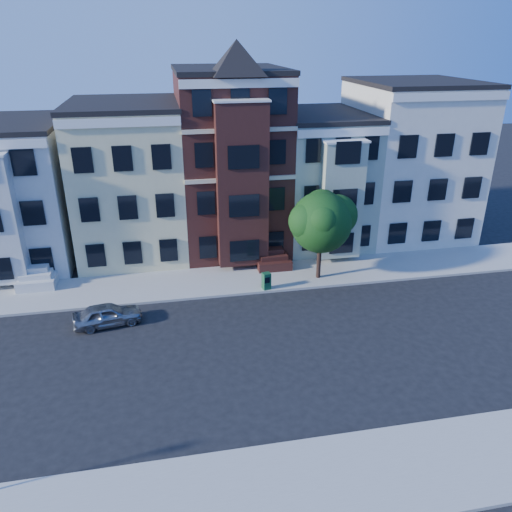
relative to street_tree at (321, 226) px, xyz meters
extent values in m
plane|color=black|center=(-4.41, -7.21, -3.58)|extent=(120.00, 120.00, 0.00)
cube|color=#9E9B93|center=(-4.41, 0.79, -3.50)|extent=(60.00, 4.00, 0.15)
cube|color=#9E9B93|center=(-4.41, -15.21, -3.50)|extent=(60.00, 4.00, 0.15)
cube|color=silver|center=(-19.41, 7.29, 0.92)|extent=(8.00, 9.00, 9.00)
cube|color=beige|center=(-11.41, 7.29, 1.42)|extent=(7.00, 9.00, 10.00)
cube|color=#371713|center=(-4.41, 7.29, 2.42)|extent=(7.00, 9.00, 12.00)
cube|color=#9AA690|center=(2.09, 7.29, 0.92)|extent=(6.00, 9.00, 9.00)
cube|color=silver|center=(9.09, 7.29, 1.92)|extent=(8.00, 9.00, 11.00)
imported|color=gray|center=(-12.63, -3.08, -2.97)|extent=(3.75, 2.00, 1.21)
cube|color=#1C5832|center=(-3.54, -0.91, -2.91)|extent=(0.55, 0.51, 1.04)
camera|label=1|loc=(-9.22, -27.08, 10.57)|focal=35.00mm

